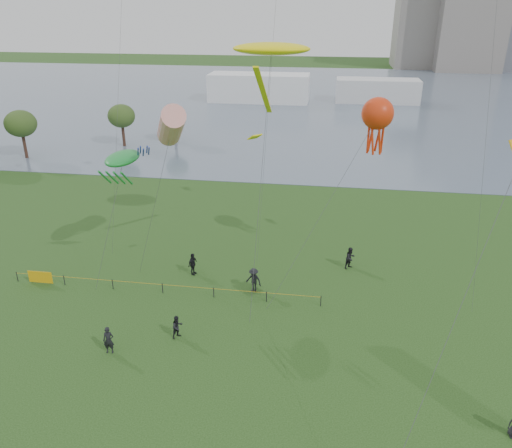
# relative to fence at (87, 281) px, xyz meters

# --- Properties ---
(lake) EXTENTS (400.00, 120.00, 0.08)m
(lake) POSITION_rel_fence_xyz_m (13.91, 86.14, -0.53)
(lake) COLOR slate
(lake) RESTS_ON ground_plane
(building_mid) EXTENTS (20.00, 20.00, 38.00)m
(building_mid) POSITION_rel_fence_xyz_m (59.91, 148.14, 18.45)
(building_mid) COLOR gray
(building_mid) RESTS_ON ground_plane
(building_low) EXTENTS (16.00, 18.00, 28.00)m
(building_low) POSITION_rel_fence_xyz_m (45.91, 154.14, 13.45)
(building_low) COLOR slate
(building_low) RESTS_ON ground_plane
(pavilion_left) EXTENTS (22.00, 8.00, 6.00)m
(pavilion_left) POSITION_rel_fence_xyz_m (1.91, 81.14, 2.45)
(pavilion_left) COLOR white
(pavilion_left) RESTS_ON ground_plane
(pavilion_right) EXTENTS (18.00, 7.00, 5.00)m
(pavilion_right) POSITION_rel_fence_xyz_m (27.91, 84.14, 1.95)
(pavilion_right) COLOR silver
(pavilion_right) RESTS_ON ground_plane
(trees) EXTENTS (28.94, 18.39, 8.21)m
(trees) POSITION_rel_fence_xyz_m (-24.18, 33.30, 4.69)
(trees) COLOR #362118
(trees) RESTS_ON ground_plane
(fence) EXTENTS (24.07, 0.07, 1.05)m
(fence) POSITION_rel_fence_xyz_m (0.00, 0.00, 0.00)
(fence) COLOR black
(fence) RESTS_ON ground_plane
(spectator_a) EXTENTS (0.97, 1.00, 1.62)m
(spectator_a) POSITION_rel_fence_xyz_m (8.86, -5.13, 0.26)
(spectator_a) COLOR black
(spectator_a) RESTS_ON ground_plane
(spectator_b) EXTENTS (1.44, 1.11, 1.96)m
(spectator_b) POSITION_rel_fence_xyz_m (12.96, 1.32, 0.43)
(spectator_b) COLOR black
(spectator_b) RESTS_ON ground_plane
(spectator_c) EXTENTS (0.81, 1.19, 1.88)m
(spectator_c) POSITION_rel_fence_xyz_m (7.66, 3.17, 0.38)
(spectator_c) COLOR black
(spectator_c) RESTS_ON ground_plane
(spectator_f) EXTENTS (0.74, 0.55, 1.85)m
(spectator_f) POSITION_rel_fence_xyz_m (5.05, -7.31, 0.37)
(spectator_f) COLOR black
(spectator_f) RESTS_ON ground_plane
(spectator_g) EXTENTS (1.15, 1.14, 1.87)m
(spectator_g) POSITION_rel_fence_xyz_m (20.35, 6.15, 0.38)
(spectator_g) COLOR black
(spectator_g) RESTS_ON ground_plane
(kite_stingray) EXTENTS (5.67, 11.11, 17.74)m
(kite_stingray) POSITION_rel_fence_xyz_m (13.47, 6.44, 16.69)
(kite_stingray) COLOR #3F3F42
(kite_windsock) EXTENTS (5.27, 5.07, 14.06)m
(kite_windsock) POSITION_rel_fence_xyz_m (6.61, 3.26, 11.60)
(kite_windsock) COLOR #3F3F42
(kite_creature) EXTENTS (3.27, 4.87, 10.20)m
(kite_creature) POSITION_rel_fence_xyz_m (2.94, 2.51, 9.22)
(kite_creature) COLOR #3F3F42
(kite_octopus) EXTENTS (8.22, 7.34, 14.27)m
(kite_octopus) POSITION_rel_fence_xyz_m (21.32, 5.20, 12.50)
(kite_octopus) COLOR #3F3F42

